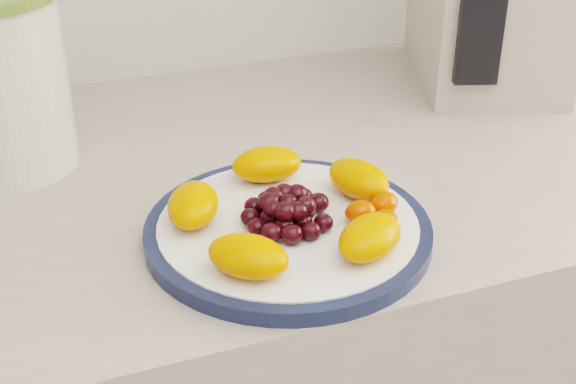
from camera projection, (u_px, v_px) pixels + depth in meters
name	position (u px, v px, depth m)	size (l,w,h in m)	color
plate_rim	(288.00, 231.00, 0.76)	(0.27, 0.27, 0.01)	#151E3C
plate_face	(288.00, 230.00, 0.76)	(0.25, 0.25, 0.02)	white
fruit_plate	(293.00, 207.00, 0.75)	(0.24, 0.23, 0.03)	#FF6D00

